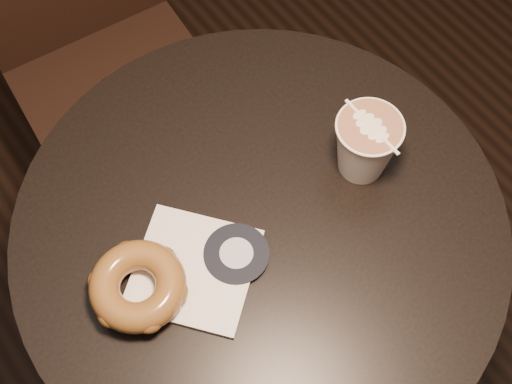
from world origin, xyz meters
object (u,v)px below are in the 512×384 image
Objects in this scene: cafe_table at (260,275)px; doughnut at (138,286)px; latte_cup at (365,146)px; pastry_bag at (194,269)px; chair at (92,29)px.

cafe_table is 0.30m from doughnut.
latte_cup is (0.18, -0.01, 0.25)m from cafe_table.
latte_cup is (0.29, -0.01, 0.05)m from pastry_bag.
doughnut is 0.37m from latte_cup.
pastry_bag is 0.08m from doughnut.
doughnut is 1.22× the size of latte_cup.
cafe_table is at bearing -88.65° from chair.
doughnut is at bearing 130.12° from pastry_bag.
latte_cup is (0.13, -0.63, 0.26)m from chair.
latte_cup reaches higher than cafe_table.
doughnut reaches higher than cafe_table.
pastry_bag is 0.29m from latte_cup.
chair is 0.69m from doughnut.
doughnut reaches higher than pastry_bag.
doughnut is (-0.08, 0.02, 0.02)m from pastry_bag.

